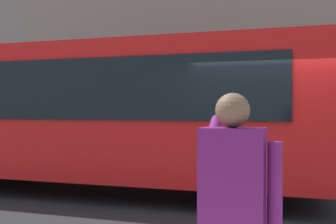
% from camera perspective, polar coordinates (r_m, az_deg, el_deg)
% --- Properties ---
extents(ground_plane, '(60.00, 60.00, 0.00)m').
position_cam_1_polar(ground_plane, '(7.75, 13.47, -12.61)').
color(ground_plane, '#232326').
extents(red_bus, '(9.05, 2.54, 3.08)m').
position_cam_1_polar(red_bus, '(9.11, -8.43, 0.02)').
color(red_bus, red).
rests_on(red_bus, ground_plane).
extents(pedestrian_photographer, '(0.53, 0.52, 1.70)m').
position_cam_1_polar(pedestrian_photographer, '(2.83, 8.57, -11.99)').
color(pedestrian_photographer, '#2D2D33').
rests_on(pedestrian_photographer, sidewalk_curb).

